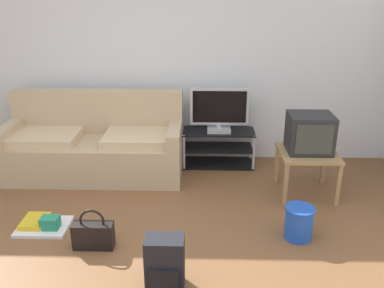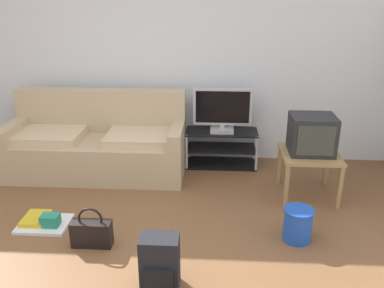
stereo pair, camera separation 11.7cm
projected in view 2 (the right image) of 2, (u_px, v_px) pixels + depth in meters
The scene contains 11 objects.
ground_plane at pixel (113, 275), 3.16m from camera, with size 9.00×9.80×0.02m, color brown.
wall_back at pixel (154, 51), 4.95m from camera, with size 9.00×0.10×2.70m, color silver.
couch at pixel (98, 144), 4.81m from camera, with size 2.03×0.82×0.94m.
tv_stand at pixel (221, 148), 5.03m from camera, with size 0.87×0.39×0.44m.
flat_tv at pixel (222, 111), 4.84m from camera, with size 0.69×0.22×0.53m.
side_table at pixel (309, 159), 4.22m from camera, with size 0.58×0.58×0.48m.
crt_tv at pixel (312, 134), 4.14m from camera, with size 0.44×0.39×0.39m.
backpack at pixel (160, 263), 2.96m from camera, with size 0.28×0.26×0.42m.
handbag at pixel (92, 233), 3.47m from camera, with size 0.34×0.13×0.36m.
cleaning_bucket at pixel (298, 224), 3.54m from camera, with size 0.26×0.26×0.30m.
floor_tray at pixel (43, 222), 3.79m from camera, with size 0.46×0.36×0.14m.
Camera 2 is at (0.77, -2.54, 2.08)m, focal length 38.19 mm.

